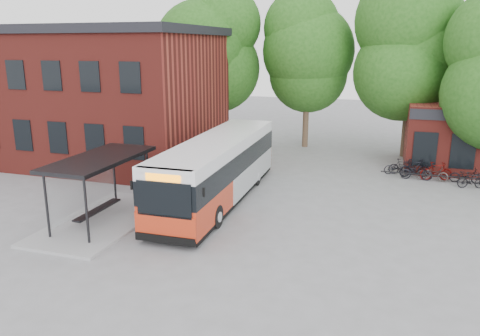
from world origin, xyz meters
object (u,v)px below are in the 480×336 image
(bicycle_5, at_px, (436,171))
(bicycle_7, at_px, (472,180))
(bus_shelter, at_px, (102,189))
(bicycle_3, at_px, (415,168))
(bicycle_1, at_px, (402,167))
(bicycle_6, at_px, (466,175))
(bicycle_2, at_px, (416,172))
(bicycle_4, at_px, (433,173))
(city_bus, at_px, (219,170))
(bicycle_0, at_px, (397,167))

(bicycle_5, bearing_deg, bicycle_7, -135.72)
(bus_shelter, distance_m, bicycle_3, 17.48)
(bicycle_1, bearing_deg, bicycle_5, -115.92)
(bicycle_5, bearing_deg, bicycle_6, -106.39)
(bicycle_2, xyz_separation_m, bicycle_4, (0.85, -0.01, -0.01))
(bicycle_3, height_order, bicycle_5, bicycle_5)
(city_bus, distance_m, bicycle_7, 13.55)
(bus_shelter, relative_size, bicycle_3, 3.97)
(bicycle_3, bearing_deg, bicycle_6, -118.72)
(bicycle_6, bearing_deg, bicycle_5, 88.26)
(bicycle_4, distance_m, bicycle_6, 1.73)
(bus_shelter, relative_size, bicycle_4, 4.21)
(bicycle_4, bearing_deg, bicycle_0, 67.64)
(bicycle_0, distance_m, bicycle_6, 3.69)
(city_bus, height_order, bicycle_5, city_bus)
(bicycle_0, distance_m, bicycle_4, 2.11)
(bus_shelter, distance_m, bicycle_2, 17.17)
(bicycle_0, height_order, bicycle_4, bicycle_4)
(bicycle_2, relative_size, bicycle_4, 1.03)
(bicycle_6, height_order, bicycle_7, bicycle_7)
(bicycle_1, bearing_deg, bicycle_3, -120.55)
(bicycle_5, xyz_separation_m, bicycle_7, (1.69, -1.00, -0.09))
(bus_shelter, xyz_separation_m, bicycle_7, (15.84, 10.20, -1.01))
(bicycle_7, bearing_deg, bicycle_5, 44.58)
(bicycle_0, height_order, bicycle_7, bicycle_7)
(city_bus, relative_size, bicycle_7, 8.19)
(bicycle_0, distance_m, bicycle_3, 1.01)
(bicycle_1, height_order, bicycle_4, bicycle_1)
(bicycle_0, relative_size, bicycle_1, 1.03)
(bicycle_1, xyz_separation_m, bicycle_4, (1.60, -0.93, -0.03))
(city_bus, xyz_separation_m, bicycle_3, (9.31, 7.37, -1.01))
(bicycle_1, relative_size, bicycle_2, 0.91)
(bus_shelter, height_order, bicycle_2, bus_shelter)
(bicycle_4, bearing_deg, bus_shelter, 133.15)
(bicycle_7, bearing_deg, city_bus, 101.50)
(bicycle_0, bearing_deg, bicycle_3, -133.67)
(bicycle_7, bearing_deg, bicycle_2, 58.33)
(bicycle_1, xyz_separation_m, bicycle_6, (3.32, -0.80, -0.03))
(bicycle_0, bearing_deg, bicycle_7, -137.41)
(bicycle_2, height_order, bicycle_3, bicycle_3)
(bicycle_3, relative_size, bicycle_5, 0.99)
(bus_shelter, distance_m, city_bus, 5.64)
(bicycle_3, bearing_deg, bicycle_1, 43.30)
(bicycle_1, height_order, bicycle_2, bicycle_1)
(bicycle_2, distance_m, bicycle_4, 0.85)
(city_bus, distance_m, bicycle_4, 12.34)
(bicycle_3, bearing_deg, bicycle_2, 169.50)
(bus_shelter, height_order, bicycle_5, bus_shelter)
(city_bus, distance_m, bicycle_5, 12.58)
(bus_shelter, height_order, city_bus, city_bus)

